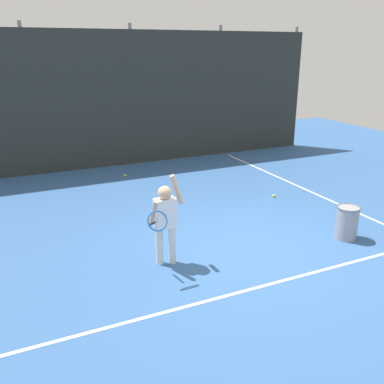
{
  "coord_description": "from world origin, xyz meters",
  "views": [
    {
      "loc": [
        -3.35,
        -5.14,
        3.05
      ],
      "look_at": [
        -0.68,
        0.65,
        0.85
      ],
      "focal_mm": 39.49,
      "sensor_mm": 36.0,
      "label": 1
    }
  ],
  "objects_px": {
    "ball_hopper": "(347,222)",
    "tennis_player": "(165,218)",
    "tennis_ball_3": "(156,227)",
    "tennis_ball_1": "(274,196)",
    "tennis_ball_5": "(125,176)"
  },
  "relations": [
    {
      "from": "tennis_ball_1",
      "to": "tennis_ball_3",
      "type": "xyz_separation_m",
      "value": [
        -2.87,
        -0.52,
        0.0
      ]
    },
    {
      "from": "ball_hopper",
      "to": "tennis_ball_1",
      "type": "height_order",
      "value": "ball_hopper"
    },
    {
      "from": "tennis_player",
      "to": "tennis_ball_5",
      "type": "xyz_separation_m",
      "value": [
        0.7,
        4.55,
        -0.69
      ]
    },
    {
      "from": "tennis_ball_3",
      "to": "tennis_ball_5",
      "type": "bearing_deg",
      "value": 83.17
    },
    {
      "from": "ball_hopper",
      "to": "tennis_ball_3",
      "type": "bearing_deg",
      "value": 148.71
    },
    {
      "from": "tennis_player",
      "to": "ball_hopper",
      "type": "distance_m",
      "value": 3.13
    },
    {
      "from": "tennis_ball_1",
      "to": "tennis_ball_3",
      "type": "height_order",
      "value": "same"
    },
    {
      "from": "tennis_ball_3",
      "to": "tennis_ball_5",
      "type": "xyz_separation_m",
      "value": [
        0.4,
        3.3,
        0.0
      ]
    },
    {
      "from": "tennis_player",
      "to": "tennis_ball_3",
      "type": "bearing_deg",
      "value": 75.67
    },
    {
      "from": "tennis_player",
      "to": "tennis_ball_3",
      "type": "height_order",
      "value": "tennis_player"
    },
    {
      "from": "tennis_ball_5",
      "to": "ball_hopper",
      "type": "bearing_deg",
      "value": -64.58
    },
    {
      "from": "tennis_ball_1",
      "to": "tennis_ball_5",
      "type": "relative_size",
      "value": 1.0
    },
    {
      "from": "ball_hopper",
      "to": "tennis_player",
      "type": "bearing_deg",
      "value": 171.93
    },
    {
      "from": "tennis_player",
      "to": "tennis_ball_1",
      "type": "bearing_deg",
      "value": 28.31
    },
    {
      "from": "ball_hopper",
      "to": "tennis_ball_1",
      "type": "relative_size",
      "value": 8.52
    }
  ]
}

